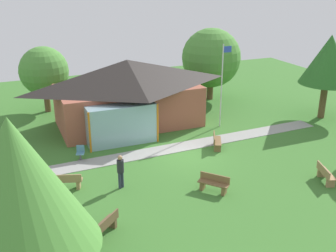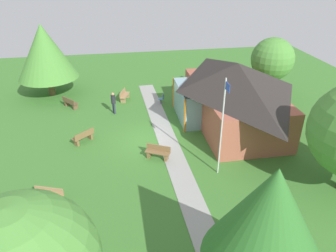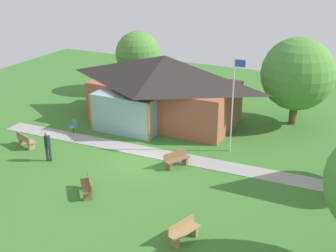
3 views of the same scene
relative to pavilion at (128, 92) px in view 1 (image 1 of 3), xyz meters
name	(u,v)px [view 1 (image 1 of 3)]	position (x,y,z in m)	size (l,w,h in m)	color
ground_plane	(185,155)	(1.52, -6.05, -2.36)	(44.00, 44.00, 0.00)	#3D752D
pavilion	(128,92)	(0.00, 0.00, 0.00)	(10.38, 6.76, 4.53)	#A35642
footpath	(177,147)	(1.52, -4.91, -2.35)	(20.20, 1.30, 0.03)	#999993
flagpole	(222,82)	(5.72, -2.69, 0.74)	(0.64, 0.08, 5.63)	silver
bench_mid_left	(67,182)	(-5.49, -7.39, -1.96)	(1.56, 0.91, 0.84)	#9E7A51
bench_front_center	(214,184)	(1.01, -10.35, -1.96)	(1.31, 1.42, 0.84)	brown
bench_front_right	(325,174)	(6.67, -11.67, -1.96)	(0.92, 1.56, 0.84)	#9E7A51
bench_rear_near_path	(216,142)	(3.68, -5.82, -1.96)	(1.08, 1.54, 0.84)	brown
bench_front_left	(105,226)	(-4.69, -11.73, -1.96)	(1.41, 1.32, 0.84)	brown
patio_chair_west	(80,153)	(-4.22, -4.39, -1.95)	(0.56, 0.56, 0.86)	teal
visitor_strolling_lawn	(120,169)	(-3.01, -8.29, -1.34)	(0.34, 0.34, 1.74)	#2D3347
tree_behind_pavilion_left	(44,71)	(-4.78, 5.19, 0.75)	(3.60, 3.60, 4.93)	brown
tree_east_hedge	(329,60)	(13.42, -3.93, 1.87)	(3.80, 3.80, 5.97)	brown
tree_lawn_corner	(16,186)	(-7.75, -13.58, 1.47)	(4.97, 4.97, 6.08)	brown
tree_behind_pavilion_right	(211,58)	(8.12, 3.30, 1.09)	(4.76, 4.76, 5.84)	brown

